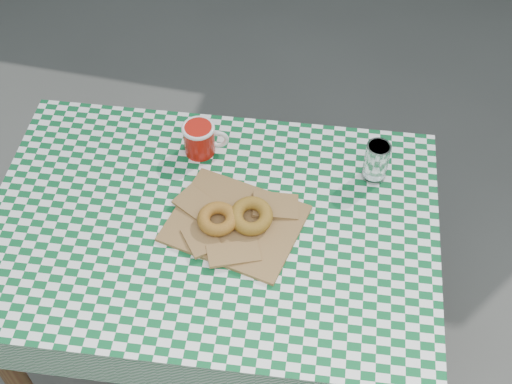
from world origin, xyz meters
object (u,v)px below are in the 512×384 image
paper_bag (235,223)px  coffee_mug (199,139)px  drinking_glass (376,161)px  table (218,300)px

paper_bag → coffee_mug: 0.28m
coffee_mug → drinking_glass: bearing=-10.7°
table → drinking_glass: size_ratio=9.74×
table → drinking_glass: 0.63m
drinking_glass → paper_bag: bearing=-143.3°
paper_bag → drinking_glass: bearing=36.7°
table → paper_bag: size_ratio=3.53×
drinking_glass → coffee_mug: bearing=-178.1°
paper_bag → drinking_glass: size_ratio=2.75×
table → paper_bag: (0.06, 0.01, 0.39)m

